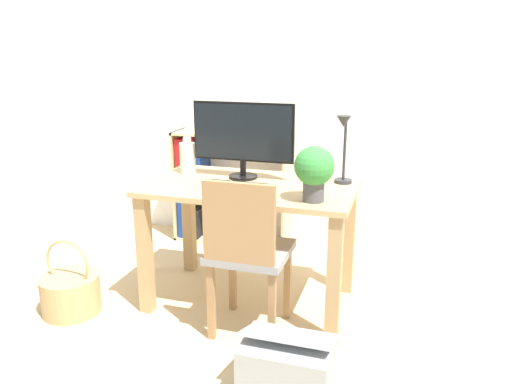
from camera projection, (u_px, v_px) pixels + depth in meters
name	position (u px, v px, depth m)	size (l,w,h in m)	color
ground_plane	(251.00, 300.00, 3.02)	(10.00, 10.00, 0.00)	#CCB284
wall_back	(295.00, 72.00, 3.62)	(8.00, 0.05, 2.60)	white
desk	(251.00, 209.00, 2.85)	(1.17, 0.70, 0.72)	tan
monitor	(243.00, 135.00, 2.88)	(0.61, 0.17, 0.44)	black
keyboard	(236.00, 185.00, 2.77)	(0.34, 0.12, 0.02)	black
vase	(188.00, 157.00, 3.04)	(0.10, 0.10, 0.23)	silver
desk_lamp	(344.00, 143.00, 2.73)	(0.10, 0.19, 0.40)	#2D2D33
potted_plant	(314.00, 169.00, 2.46)	(0.20, 0.20, 0.28)	#4C4C51
chair	(247.00, 250.00, 2.53)	(0.40, 0.40, 0.86)	gray
bookshelf	(212.00, 187.00, 3.88)	(0.89, 0.28, 0.86)	#D8BC8C
basket	(71.00, 292.00, 2.85)	(0.33, 0.33, 0.44)	tan
storage_box	(287.00, 368.00, 2.15)	(0.39, 0.32, 0.32)	#999EA3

